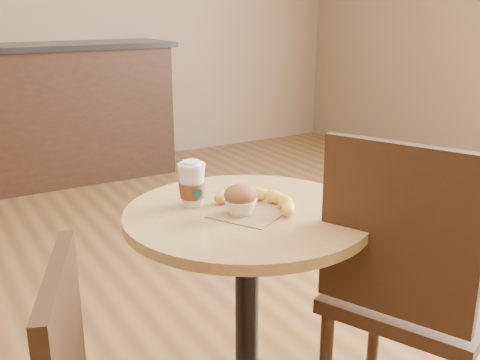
# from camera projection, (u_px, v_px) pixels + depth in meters

# --- Properties ---
(cafe_table) EXTENTS (0.70, 0.70, 0.75)m
(cafe_table) POSITION_uv_depth(u_px,v_px,m) (247.00, 279.00, 1.66)
(cafe_table) COLOR black
(cafe_table) RESTS_ON ground
(chair_right) EXTENTS (0.57, 0.57, 0.99)m
(chair_right) POSITION_uv_depth(u_px,v_px,m) (408.00, 290.00, 1.57)
(chair_right) COLOR #362113
(chair_right) RESTS_ON ground
(service_counter) EXTENTS (2.30, 0.65, 1.04)m
(service_counter) POSITION_uv_depth(u_px,v_px,m) (21.00, 116.00, 4.16)
(service_counter) COLOR black
(service_counter) RESTS_ON ground
(kraft_bag) EXTENTS (0.30, 0.27, 0.00)m
(kraft_bag) POSITION_uv_depth(u_px,v_px,m) (254.00, 210.00, 1.60)
(kraft_bag) COLOR olive
(kraft_bag) RESTS_ON cafe_table
(coffee_cup) EXTENTS (0.08, 0.08, 0.13)m
(coffee_cup) POSITION_uv_depth(u_px,v_px,m) (192.00, 185.00, 1.62)
(coffee_cup) COLOR silver
(coffee_cup) RESTS_ON cafe_table
(muffin) EXTENTS (0.09, 0.09, 0.08)m
(muffin) POSITION_uv_depth(u_px,v_px,m) (240.00, 199.00, 1.55)
(muffin) COLOR white
(muffin) RESTS_ON kraft_bag
(banana) EXTENTS (0.28, 0.31, 0.04)m
(banana) POSITION_uv_depth(u_px,v_px,m) (259.00, 202.00, 1.60)
(banana) COLOR gold
(banana) RESTS_ON kraft_bag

